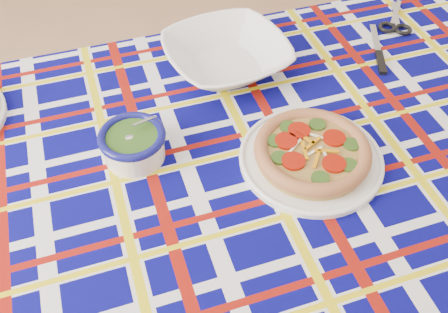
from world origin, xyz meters
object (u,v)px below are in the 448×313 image
object	(u,v)px
dining_table	(226,197)
serving_bowl	(227,56)
pesto_bowl	(133,142)
main_focaccia_plate	(312,151)

from	to	relation	value
dining_table	serving_bowl	world-z (taller)	serving_bowl
pesto_bowl	serving_bowl	distance (m)	0.35
dining_table	serving_bowl	xyz separation A→B (m)	(0.11, 0.33, 0.12)
serving_bowl	pesto_bowl	bearing A→B (deg)	-140.94
serving_bowl	main_focaccia_plate	bearing A→B (deg)	-79.30
dining_table	main_focaccia_plate	xyz separation A→B (m)	(0.18, -0.02, 0.11)
dining_table	main_focaccia_plate	world-z (taller)	main_focaccia_plate
pesto_bowl	serving_bowl	world-z (taller)	pesto_bowl
dining_table	main_focaccia_plate	distance (m)	0.21
dining_table	serving_bowl	distance (m)	0.36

